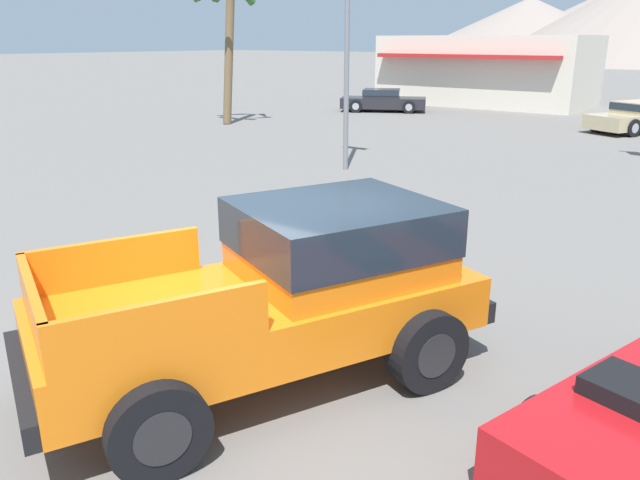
{
  "coord_description": "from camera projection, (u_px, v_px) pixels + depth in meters",
  "views": [
    {
      "loc": [
        4.37,
        -4.61,
        3.54
      ],
      "look_at": [
        0.23,
        0.82,
        1.34
      ],
      "focal_mm": 35.0,
      "sensor_mm": 36.0,
      "label": 1
    }
  ],
  "objects": [
    {
      "name": "orange_pickup_truck",
      "position": [
        292.0,
        283.0,
        6.67
      ],
      "size": [
        3.65,
        5.2,
        1.87
      ],
      "rotation": [
        0.0,
        0.0,
        -0.41
      ],
      "color": "orange",
      "rests_on": "ground_plane"
    },
    {
      "name": "ground_plane",
      "position": [
        260.0,
        366.0,
        7.09
      ],
      "size": [
        320.0,
        320.0,
        0.0
      ],
      "primitive_type": "plane",
      "color": "slate"
    },
    {
      "name": "palm_tree_tall",
      "position": [
        224.0,
        8.0,
        25.96
      ],
      "size": [
        2.89,
        2.98,
        6.31
      ],
      "color": "brown",
      "rests_on": "ground_plane"
    },
    {
      "name": "parked_car_dark",
      "position": [
        383.0,
        100.0,
        32.05
      ],
      "size": [
        4.6,
        3.53,
        1.12
      ],
      "rotation": [
        0.0,
        0.0,
        5.2
      ],
      "color": "#232328",
      "rests_on": "ground_plane"
    },
    {
      "name": "distant_mountain_range",
      "position": [
        605.0,
        21.0,
        112.06
      ],
      "size": [
        76.43,
        80.04,
        14.92
      ],
      "color": "gray",
      "rests_on": "ground_plane"
    },
    {
      "name": "storefront_building",
      "position": [
        486.0,
        70.0,
        35.24
      ],
      "size": [
        11.22,
        6.46,
        3.75
      ],
      "color": "beige",
      "rests_on": "ground_plane"
    },
    {
      "name": "parked_car_tan",
      "position": [
        639.0,
        116.0,
        24.85
      ],
      "size": [
        3.43,
        4.65,
        1.19
      ],
      "rotation": [
        0.0,
        0.0,
        2.69
      ],
      "color": "tan",
      "rests_on": "ground_plane"
    },
    {
      "name": "street_lamp_post",
      "position": [
        347.0,
        6.0,
        16.48
      ],
      "size": [
        0.9,
        0.24,
        7.24
      ],
      "color": "slate",
      "rests_on": "ground_plane"
    }
  ]
}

